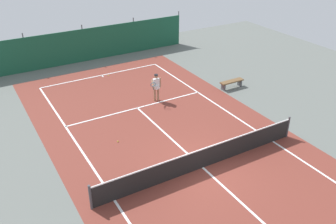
{
  "coord_description": "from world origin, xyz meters",
  "views": [
    {
      "loc": [
        -7.79,
        -10.41,
        9.7
      ],
      "look_at": [
        0.42,
        3.69,
        0.9
      ],
      "focal_mm": 39.58,
      "sensor_mm": 36.0,
      "label": 1
    }
  ],
  "objects": [
    {
      "name": "ground_plane",
      "position": [
        0.0,
        0.0,
        0.0
      ],
      "size": [
        36.0,
        36.0,
        0.0
      ],
      "primitive_type": "plane",
      "color": "slate"
    },
    {
      "name": "court_surface",
      "position": [
        0.0,
        0.0,
        0.0
      ],
      "size": [
        11.02,
        26.6,
        0.01
      ],
      "color": "brown",
      "rests_on": "ground"
    },
    {
      "name": "tennis_net",
      "position": [
        0.0,
        0.0,
        0.51
      ],
      "size": [
        10.12,
        0.1,
        1.1
      ],
      "color": "black",
      "rests_on": "ground"
    },
    {
      "name": "back_fence",
      "position": [
        -0.0,
        15.6,
        0.67
      ],
      "size": [
        16.3,
        0.98,
        2.7
      ],
      "color": "#195138",
      "rests_on": "ground"
    },
    {
      "name": "tennis_player",
      "position": [
        1.39,
        6.69,
        0.96
      ],
      "size": [
        0.81,
        0.68,
        1.64
      ],
      "rotation": [
        0.0,
        0.0,
        2.88
      ],
      "color": "#9E7051",
      "rests_on": "ground"
    },
    {
      "name": "tennis_ball_near_player",
      "position": [
        -2.35,
        3.72,
        0.03
      ],
      "size": [
        0.07,
        0.07,
        0.07
      ],
      "primitive_type": "sphere",
      "color": "#CCDB33",
      "rests_on": "ground"
    },
    {
      "name": "tennis_ball_midcourt",
      "position": [
        0.36,
        11.57,
        0.03
      ],
      "size": [
        0.07,
        0.07,
        0.07
      ],
      "primitive_type": "sphere",
      "color": "#CCDB33",
      "rests_on": "ground"
    },
    {
      "name": "courtside_bench",
      "position": [
        6.31,
        5.88,
        0.37
      ],
      "size": [
        1.6,
        0.4,
        0.49
      ],
      "color": "brown",
      "rests_on": "ground"
    }
  ]
}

